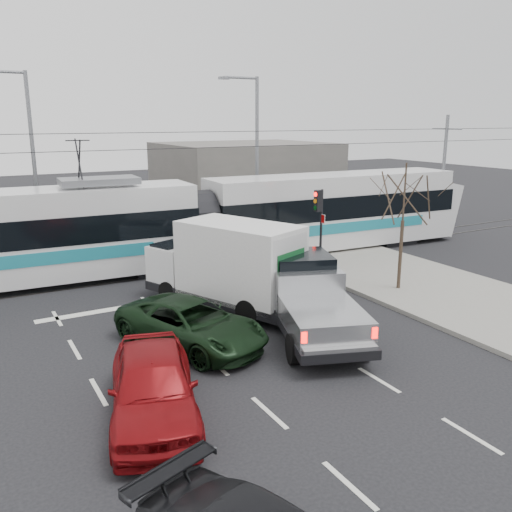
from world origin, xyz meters
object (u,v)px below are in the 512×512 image
traffic_signal (319,212)px  street_lamp_far (29,154)px  bare_tree (404,198)px  box_truck (228,266)px  silver_pickup (307,295)px  navy_pickup (232,253)px  tram (199,221)px  green_car (191,324)px  red_car (153,385)px  street_lamp_near (254,149)px

traffic_signal → street_lamp_far: (-10.66, 9.50, 2.37)m
bare_tree → box_truck: 7.37m
silver_pickup → navy_pickup: size_ratio=1.14×
tram → green_car: bearing=-111.9°
green_car → red_car: 4.17m
street_lamp_near → green_car: size_ratio=1.77×
box_truck → red_car: (-4.90, -6.00, -0.76)m
tram → silver_pickup: 9.34m
street_lamp_near → silver_pickup: bearing=-111.9°
bare_tree → street_lamp_near: bearing=91.4°
traffic_signal → navy_pickup: size_ratio=0.60×
traffic_signal → box_truck: traffic_signal is taller
navy_pickup → bare_tree: bearing=-60.4°
tram → box_truck: bearing=-100.9°
traffic_signal → tram: (-4.20, 3.76, -0.64)m
bare_tree → box_truck: (-6.84, 1.62, -2.20)m
green_car → red_car: size_ratio=1.05×
bare_tree → traffic_signal: bare_tree is taller
bare_tree → silver_pickup: (-5.53, -1.53, -2.62)m
traffic_signal → box_truck: 6.29m
street_lamp_far → red_car: 18.39m
bare_tree → tram: tram is taller
street_lamp_near → red_car: 20.05m
bare_tree → navy_pickup: (-5.08, 4.85, -2.61)m
street_lamp_far → green_car: size_ratio=1.77×
silver_pickup → traffic_signal: bearing=71.2°
traffic_signal → green_car: traffic_signal is taller
silver_pickup → green_car: silver_pickup is taller
street_lamp_far → silver_pickup: 16.75m
tram → traffic_signal: bearing=-38.8°
traffic_signal → tram: bearing=138.2°
silver_pickup → green_car: (-3.85, 0.59, -0.47)m
box_truck → green_car: box_truck is taller
bare_tree → silver_pickup: bearing=-164.5°
bare_tree → box_truck: size_ratio=0.74×
street_lamp_near → navy_pickup: bearing=-125.8°
traffic_signal → green_car: size_ratio=0.71×
bare_tree → traffic_signal: (-1.13, 4.00, -1.05)m
tram → box_truck: (-1.52, -6.13, -0.51)m
green_car → navy_pickup: bearing=31.6°
bare_tree → red_car: (-11.74, -4.38, -2.97)m
traffic_signal → street_lamp_near: bearing=83.6°
bare_tree → green_car: size_ratio=0.99×
green_car → red_car: (-2.37, -3.43, 0.12)m
box_truck → tram: bearing=53.1°
box_truck → red_car: bearing=-152.2°
green_car → silver_pickup: bearing=-30.6°
box_truck → silver_pickup: bearing=-90.3°
bare_tree → street_lamp_far: size_ratio=0.56×
street_lamp_near → tram: bearing=-143.4°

